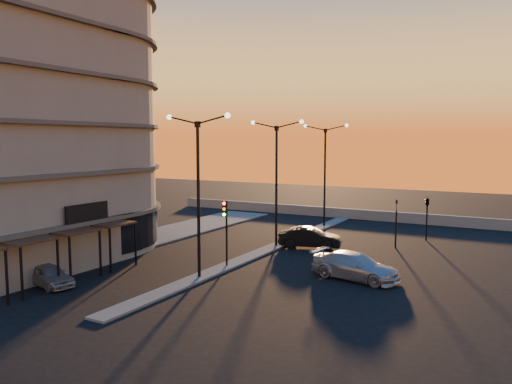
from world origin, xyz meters
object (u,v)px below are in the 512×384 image
at_px(car_hatchback, 49,275).
at_px(car_sedan, 310,238).
at_px(traffic_light_main, 225,222).
at_px(car_wagon, 356,266).
at_px(streetlamp_mid, 276,173).

height_order(car_hatchback, car_sedan, car_sedan).
distance_m(traffic_light_main, car_hatchback, 10.58).
bearing_deg(traffic_light_main, car_wagon, 9.85).
bearing_deg(car_sedan, traffic_light_main, 148.59).
height_order(traffic_light_main, car_wagon, traffic_light_main).
distance_m(car_sedan, car_wagon, 8.68).
height_order(streetlamp_mid, car_wagon, streetlamp_mid).
bearing_deg(streetlamp_mid, car_wagon, -35.66).
xyz_separation_m(car_sedan, car_wagon, (5.62, -6.62, -0.00)).
xyz_separation_m(traffic_light_main, car_hatchback, (-6.37, -8.13, -2.27)).
relative_size(streetlamp_mid, car_sedan, 2.06).
height_order(car_hatchback, car_wagon, car_wagon).
xyz_separation_m(traffic_light_main, car_wagon, (8.00, 1.39, -2.13)).
bearing_deg(traffic_light_main, car_hatchback, -128.07).
xyz_separation_m(streetlamp_mid, car_sedan, (2.38, 0.88, -4.83)).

